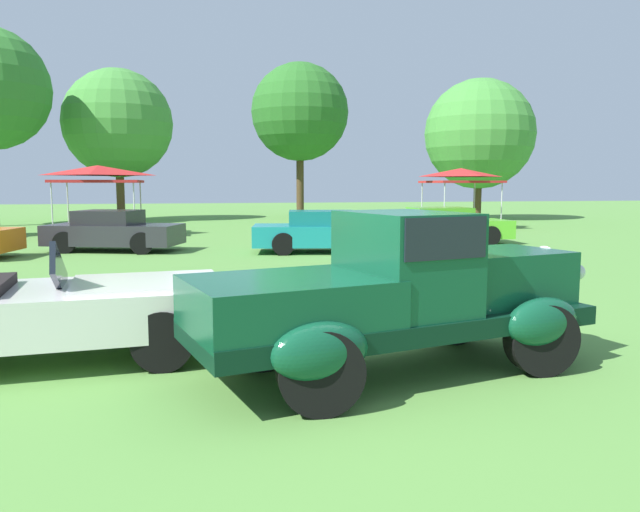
{
  "coord_description": "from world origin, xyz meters",
  "views": [
    {
      "loc": [
        -1.48,
        -6.23,
        1.98
      ],
      "look_at": [
        -0.02,
        0.88,
        1.13
      ],
      "focal_mm": 34.33,
      "sensor_mm": 36.0,
      "label": 1
    }
  ],
  "objects_px": {
    "show_car_charcoal": "(113,231)",
    "show_car_lime": "(443,226)",
    "show_car_teal": "(327,232)",
    "canopy_tent_right_field": "(461,175)",
    "neighbor_convertible": "(48,310)",
    "feature_pickup_truck": "(398,292)",
    "canopy_tent_center_field": "(98,173)"
  },
  "relations": [
    {
      "from": "feature_pickup_truck",
      "to": "canopy_tent_center_field",
      "type": "xyz_separation_m",
      "value": [
        -5.65,
        18.73,
        1.56
      ]
    },
    {
      "from": "neighbor_convertible",
      "to": "show_car_teal",
      "type": "height_order",
      "value": "neighbor_convertible"
    },
    {
      "from": "show_car_teal",
      "to": "show_car_lime",
      "type": "relative_size",
      "value": 1.05
    },
    {
      "from": "neighbor_convertible",
      "to": "show_car_teal",
      "type": "relative_size",
      "value": 0.97
    },
    {
      "from": "feature_pickup_truck",
      "to": "canopy_tent_right_field",
      "type": "xyz_separation_m",
      "value": [
        9.67,
        19.79,
        1.56
      ]
    },
    {
      "from": "show_car_teal",
      "to": "canopy_tent_center_field",
      "type": "xyz_separation_m",
      "value": [
        -7.36,
        7.26,
        1.82
      ]
    },
    {
      "from": "show_car_teal",
      "to": "canopy_tent_center_field",
      "type": "bearing_deg",
      "value": 135.38
    },
    {
      "from": "show_car_charcoal",
      "to": "show_car_teal",
      "type": "xyz_separation_m",
      "value": [
        6.18,
        -1.57,
        0.0
      ]
    },
    {
      "from": "show_car_teal",
      "to": "show_car_charcoal",
      "type": "bearing_deg",
      "value": 165.74
    },
    {
      "from": "feature_pickup_truck",
      "to": "canopy_tent_center_field",
      "type": "bearing_deg",
      "value": 106.8
    },
    {
      "from": "show_car_charcoal",
      "to": "canopy_tent_center_field",
      "type": "bearing_deg",
      "value": 101.67
    },
    {
      "from": "show_car_lime",
      "to": "canopy_tent_right_field",
      "type": "bearing_deg",
      "value": 61.55
    },
    {
      "from": "neighbor_convertible",
      "to": "show_car_charcoal",
      "type": "bearing_deg",
      "value": 93.74
    },
    {
      "from": "feature_pickup_truck",
      "to": "canopy_tent_center_field",
      "type": "relative_size",
      "value": 1.45
    },
    {
      "from": "neighbor_convertible",
      "to": "show_car_lime",
      "type": "height_order",
      "value": "neighbor_convertible"
    },
    {
      "from": "show_car_teal",
      "to": "show_car_lime",
      "type": "xyz_separation_m",
      "value": [
        4.36,
        1.68,
        -0.0
      ]
    },
    {
      "from": "show_car_charcoal",
      "to": "show_car_teal",
      "type": "height_order",
      "value": "same"
    },
    {
      "from": "show_car_teal",
      "to": "canopy_tent_center_field",
      "type": "distance_m",
      "value": 10.5
    },
    {
      "from": "show_car_teal",
      "to": "canopy_tent_right_field",
      "type": "bearing_deg",
      "value": 46.28
    },
    {
      "from": "show_car_charcoal",
      "to": "canopy_tent_right_field",
      "type": "xyz_separation_m",
      "value": [
        14.15,
        6.76,
        1.82
      ]
    },
    {
      "from": "show_car_charcoal",
      "to": "show_car_lime",
      "type": "xyz_separation_m",
      "value": [
        10.55,
        0.11,
        0.0
      ]
    },
    {
      "from": "neighbor_convertible",
      "to": "canopy_tent_center_field",
      "type": "distance_m",
      "value": 17.73
    },
    {
      "from": "neighbor_convertible",
      "to": "canopy_tent_right_field",
      "type": "xyz_separation_m",
      "value": [
        13.37,
        18.6,
        1.84
      ]
    },
    {
      "from": "feature_pickup_truck",
      "to": "canopy_tent_center_field",
      "type": "distance_m",
      "value": 19.62
    },
    {
      "from": "show_car_teal",
      "to": "canopy_tent_right_field",
      "type": "relative_size",
      "value": 1.55
    },
    {
      "from": "feature_pickup_truck",
      "to": "show_car_teal",
      "type": "relative_size",
      "value": 1.0
    },
    {
      "from": "canopy_tent_right_field",
      "to": "neighbor_convertible",
      "type": "bearing_deg",
      "value": -125.72
    },
    {
      "from": "show_car_charcoal",
      "to": "show_car_lime",
      "type": "relative_size",
      "value": 0.96
    },
    {
      "from": "show_car_teal",
      "to": "canopy_tent_right_field",
      "type": "xyz_separation_m",
      "value": [
        7.96,
        8.33,
        1.82
      ]
    },
    {
      "from": "neighbor_convertible",
      "to": "show_car_lime",
      "type": "xyz_separation_m",
      "value": [
        9.77,
        11.95,
        0.02
      ]
    },
    {
      "from": "feature_pickup_truck",
      "to": "show_car_teal",
      "type": "bearing_deg",
      "value": 81.52
    },
    {
      "from": "show_car_charcoal",
      "to": "canopy_tent_right_field",
      "type": "height_order",
      "value": "canopy_tent_right_field"
    }
  ]
}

